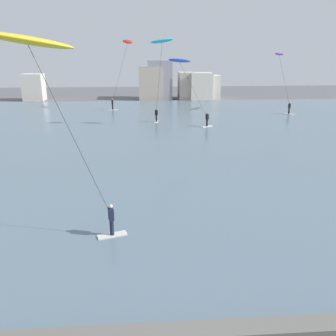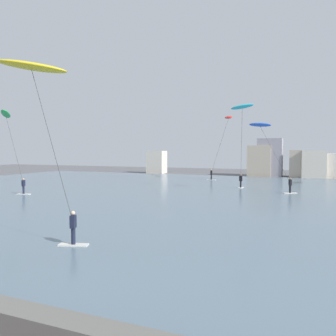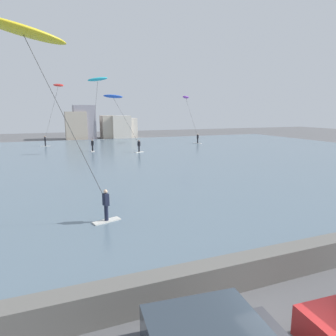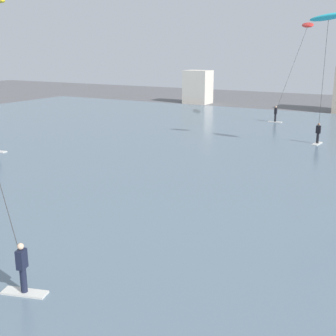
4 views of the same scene
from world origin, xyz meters
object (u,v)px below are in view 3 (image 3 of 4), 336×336
at_px(kitesurfer_blue, 117,105).
at_px(kitesurfer_cyan, 97,90).
at_px(kitesurfer_red, 57,91).
at_px(kitesurfer_yellow, 29,44).
at_px(kitesurfer_purple, 187,102).

bearing_deg(kitesurfer_blue, kitesurfer_cyan, 174.56).
relative_size(kitesurfer_red, kitesurfer_yellow, 1.05).
bearing_deg(kitesurfer_blue, kitesurfer_red, 119.23).
xyz_separation_m(kitesurfer_yellow, kitesurfer_purple, (23.18, 32.83, -1.30)).
xyz_separation_m(kitesurfer_purple, kitesurfer_blue, (-14.16, -9.15, -0.76)).
height_order(kitesurfer_red, kitesurfer_blue, kitesurfer_red).
bearing_deg(kitesurfer_yellow, kitesurfer_blue, 69.15).
height_order(kitesurfer_yellow, kitesurfer_cyan, kitesurfer_cyan).
distance_m(kitesurfer_red, kitesurfer_cyan, 12.52).
xyz_separation_m(kitesurfer_red, kitesurfer_cyan, (4.26, -11.77, -0.48)).
bearing_deg(kitesurfer_purple, kitesurfer_red, 172.23).
bearing_deg(kitesurfer_purple, kitesurfer_cyan, -151.78).
distance_m(kitesurfer_yellow, kitesurfer_blue, 25.42).
relative_size(kitesurfer_purple, kitesurfer_blue, 1.06).
xyz_separation_m(kitesurfer_cyan, kitesurfer_blue, (2.46, -0.23, -1.73)).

